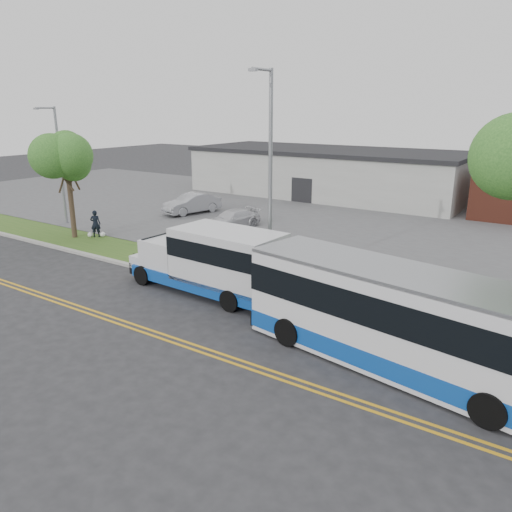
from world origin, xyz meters
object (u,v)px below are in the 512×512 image
Objects in this scene: tree_west at (66,157)px; pedestrian at (95,224)px; transit_bus at (416,325)px; parked_car_a at (192,203)px; parked_car_b at (232,219)px; streetlight_far at (59,161)px; shuttle_bus at (214,259)px; streetlight_near at (269,174)px.

tree_west reaches higher than pedestrian.
transit_bus is 2.56× the size of parked_car_a.
parked_car_a is 1.10× the size of parked_car_b.
parked_car_a is 6.03m from parked_car_b.
pedestrian is 8.92m from parked_car_b.
parked_car_b is at bearing -6.96° from parked_car_a.
parked_car_a is (-21.85, 14.58, -0.76)m from transit_bus.
pedestrian is at bearing -115.81° from parked_car_b.
streetlight_far is (-4.00, 2.22, -0.65)m from tree_west.
shuttle_bus is 12.34m from parked_car_b.
streetlight_near reaches higher than streetlight_far.
streetlight_far reaches higher than pedestrian.
tree_west is at bearing -2.98° from pedestrian.
streetlight_near is 12.41m from parked_car_b.
streetlight_near is at bearing -22.08° from parked_car_a.
streetlight_near is 4.48m from shuttle_bus.
streetlight_far is at bearing 171.95° from streetlight_near.
parked_car_b is at bearing -167.86° from pedestrian.
shuttle_bus reaches higher than parked_car_b.
tree_west is 4.00× the size of pedestrian.
tree_west is 15.01m from streetlight_near.
transit_bus reaches higher than parked_car_a.
parked_car_b is (6.80, 7.67, -4.41)m from tree_west.
transit_bus is 2.81× the size of parked_car_b.
tree_west is at bearing 178.20° from streetlight_near.
shuttle_bus is 4.61× the size of pedestrian.
shuttle_bus reaches higher than pedestrian.
transit_bus is 6.89× the size of pedestrian.
parked_car_a is at bearing 83.07° from tree_west.
tree_west is 0.87× the size of shuttle_bus.
transit_bus is at bearing -23.46° from parked_car_b.
pedestrian is 9.12m from parked_car_a.
pedestrian is at bearing 35.34° from tree_west.
parked_car_a is (-12.32, 12.56, -0.74)m from shuttle_bus.
tree_west is at bearing -28.98° from streetlight_far.
pedestrian is (5.13, -1.42, -3.51)m from streetlight_far.
tree_west is at bearing -117.83° from parked_car_b.
tree_west is at bearing 178.12° from transit_bus.
parked_car_a is at bearing 55.97° from streetlight_far.
transit_bus reaches higher than shuttle_bus.
parked_car_b is at bearing 26.81° from streetlight_far.
streetlight_far is 6.38m from pedestrian.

